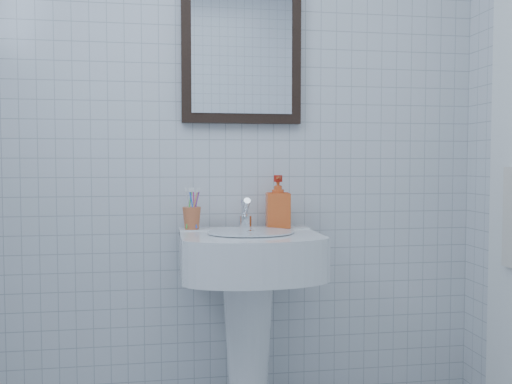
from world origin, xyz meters
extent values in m
cube|color=silver|center=(0.00, 1.20, 1.25)|extent=(2.20, 0.02, 2.50)
cone|color=white|center=(0.07, 1.01, 0.33)|extent=(0.21, 0.21, 0.66)
cube|color=white|center=(0.07, 0.96, 0.72)|extent=(0.53, 0.38, 0.16)
cube|color=white|center=(0.07, 1.11, 0.79)|extent=(0.53, 0.09, 0.03)
cylinder|color=silver|center=(0.07, 0.93, 0.81)|extent=(0.33, 0.33, 0.01)
cylinder|color=white|center=(0.07, 1.08, 0.83)|extent=(0.05, 0.05, 0.05)
cylinder|color=white|center=(0.07, 1.07, 0.90)|extent=(0.03, 0.10, 0.08)
cylinder|color=white|center=(0.07, 1.10, 0.88)|extent=(0.03, 0.05, 0.09)
imported|color=red|center=(0.20, 1.09, 0.92)|extent=(0.10, 0.11, 0.21)
cube|color=black|center=(0.07, 1.18, 1.55)|extent=(0.50, 0.04, 0.62)
cube|color=white|center=(0.07, 1.16, 1.55)|extent=(0.42, 0.00, 0.54)
camera|label=1|loc=(-0.26, -1.19, 1.08)|focal=40.00mm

